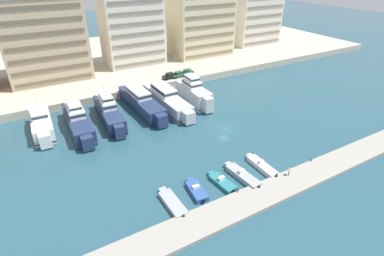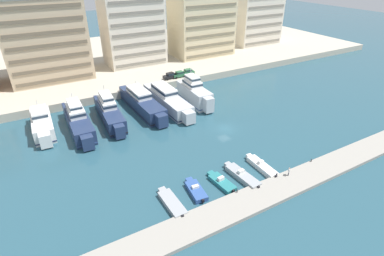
{
  "view_description": "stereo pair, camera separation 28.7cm",
  "coord_description": "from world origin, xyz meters",
  "px_view_note": "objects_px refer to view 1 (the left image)",
  "views": [
    {
      "loc": [
        -35.45,
        -47.05,
        32.92
      ],
      "look_at": [
        -8.42,
        0.03,
        2.5
      ],
      "focal_mm": 28.0,
      "sensor_mm": 36.0,
      "label": 1
    },
    {
      "loc": [
        -35.2,
        -47.19,
        32.92
      ],
      "look_at": [
        -8.42,
        0.03,
        2.5
      ],
      "focal_mm": 28.0,
      "sensor_mm": 36.0,
      "label": 2
    }
  ],
  "objects_px": {
    "yacht_navy_left": "(78,120)",
    "pedestrian_near_edge": "(289,170)",
    "car_green_mid_left": "(187,72)",
    "yacht_navy_mid_left": "(109,112)",
    "car_black_far_left": "(170,76)",
    "motorboat_teal_mid_left": "(222,182)",
    "motorboat_white_center": "(262,166)",
    "motorboat_blue_left": "(196,190)",
    "yacht_silver_center": "(167,99)",
    "motorboat_grey_far_left": "(172,203)",
    "yacht_white_far_left": "(42,124)",
    "motorboat_grey_center_left": "(242,176)",
    "car_green_left": "(179,74)",
    "yacht_navy_center_left": "(142,103)",
    "yacht_silver_center_right": "(194,93)"
  },
  "relations": [
    {
      "from": "yacht_navy_left",
      "to": "pedestrian_near_edge",
      "type": "relative_size",
      "value": 12.48
    },
    {
      "from": "car_green_mid_left",
      "to": "pedestrian_near_edge",
      "type": "relative_size",
      "value": 2.53
    },
    {
      "from": "yacht_navy_mid_left",
      "to": "car_black_far_left",
      "type": "height_order",
      "value": "yacht_navy_mid_left"
    },
    {
      "from": "yacht_navy_left",
      "to": "motorboat_teal_mid_left",
      "type": "height_order",
      "value": "yacht_navy_left"
    },
    {
      "from": "yacht_navy_left",
      "to": "car_green_mid_left",
      "type": "relative_size",
      "value": 4.93
    },
    {
      "from": "motorboat_white_center",
      "to": "motorboat_blue_left",
      "type": "bearing_deg",
      "value": 178.68
    },
    {
      "from": "yacht_navy_left",
      "to": "pedestrian_near_edge",
      "type": "distance_m",
      "value": 45.2
    },
    {
      "from": "car_green_mid_left",
      "to": "car_black_far_left",
      "type": "bearing_deg",
      "value": -176.01
    },
    {
      "from": "yacht_navy_left",
      "to": "pedestrian_near_edge",
      "type": "bearing_deg",
      "value": -52.22
    },
    {
      "from": "motorboat_white_center",
      "to": "yacht_silver_center",
      "type": "bearing_deg",
      "value": 96.07
    },
    {
      "from": "motorboat_grey_far_left",
      "to": "car_black_far_left",
      "type": "height_order",
      "value": "car_black_far_left"
    },
    {
      "from": "yacht_silver_center",
      "to": "motorboat_blue_left",
      "type": "height_order",
      "value": "yacht_silver_center"
    },
    {
      "from": "yacht_navy_mid_left",
      "to": "motorboat_teal_mid_left",
      "type": "height_order",
      "value": "yacht_navy_mid_left"
    },
    {
      "from": "yacht_white_far_left",
      "to": "car_black_far_left",
      "type": "height_order",
      "value": "yacht_white_far_left"
    },
    {
      "from": "yacht_navy_left",
      "to": "yacht_silver_center",
      "type": "relative_size",
      "value": 0.88
    },
    {
      "from": "motorboat_grey_far_left",
      "to": "motorboat_white_center",
      "type": "relative_size",
      "value": 0.95
    },
    {
      "from": "yacht_navy_mid_left",
      "to": "yacht_silver_center",
      "type": "relative_size",
      "value": 0.87
    },
    {
      "from": "motorboat_grey_center_left",
      "to": "car_green_mid_left",
      "type": "height_order",
      "value": "car_green_mid_left"
    },
    {
      "from": "motorboat_white_center",
      "to": "car_black_far_left",
      "type": "bearing_deg",
      "value": 85.17
    },
    {
      "from": "motorboat_blue_left",
      "to": "yacht_navy_mid_left",
      "type": "bearing_deg",
      "value": 98.67
    },
    {
      "from": "car_green_mid_left",
      "to": "pedestrian_near_edge",
      "type": "distance_m",
      "value": 50.99
    },
    {
      "from": "pedestrian_near_edge",
      "to": "motorboat_grey_center_left",
      "type": "bearing_deg",
      "value": 149.91
    },
    {
      "from": "yacht_silver_center",
      "to": "motorboat_white_center",
      "type": "height_order",
      "value": "yacht_silver_center"
    },
    {
      "from": "motorboat_teal_mid_left",
      "to": "car_green_left",
      "type": "bearing_deg",
      "value": 71.06
    },
    {
      "from": "yacht_silver_center",
      "to": "motorboat_teal_mid_left",
      "type": "relative_size",
      "value": 3.57
    },
    {
      "from": "yacht_navy_left",
      "to": "yacht_navy_mid_left",
      "type": "relative_size",
      "value": 1.02
    },
    {
      "from": "yacht_silver_center",
      "to": "yacht_navy_mid_left",
      "type": "bearing_deg",
      "value": -179.67
    },
    {
      "from": "yacht_white_far_left",
      "to": "car_green_left",
      "type": "xyz_separation_m",
      "value": [
        39.44,
        11.4,
        1.09
      ]
    },
    {
      "from": "motorboat_teal_mid_left",
      "to": "car_green_left",
      "type": "distance_m",
      "value": 47.93
    },
    {
      "from": "yacht_navy_mid_left",
      "to": "car_green_mid_left",
      "type": "bearing_deg",
      "value": 25.83
    },
    {
      "from": "yacht_navy_mid_left",
      "to": "motorboat_blue_left",
      "type": "relative_size",
      "value": 3.23
    },
    {
      "from": "car_black_far_left",
      "to": "car_green_mid_left",
      "type": "distance_m",
      "value": 6.25
    },
    {
      "from": "yacht_silver_center",
      "to": "yacht_navy_left",
      "type": "bearing_deg",
      "value": -177.67
    },
    {
      "from": "motorboat_blue_left",
      "to": "yacht_navy_center_left",
      "type": "bearing_deg",
      "value": 83.45
    },
    {
      "from": "yacht_silver_center_right",
      "to": "yacht_navy_mid_left",
      "type": "bearing_deg",
      "value": 177.15
    },
    {
      "from": "yacht_navy_left",
      "to": "yacht_silver_center",
      "type": "height_order",
      "value": "yacht_navy_left"
    },
    {
      "from": "yacht_silver_center_right",
      "to": "car_black_far_left",
      "type": "height_order",
      "value": "yacht_silver_center_right"
    },
    {
      "from": "yacht_silver_center_right",
      "to": "pedestrian_near_edge",
      "type": "xyz_separation_m",
      "value": [
        -1.8,
        -35.43,
        -1.07
      ]
    },
    {
      "from": "motorboat_teal_mid_left",
      "to": "car_green_mid_left",
      "type": "height_order",
      "value": "car_green_mid_left"
    },
    {
      "from": "yacht_white_far_left",
      "to": "yacht_silver_center_right",
      "type": "bearing_deg",
      "value": -4.48
    },
    {
      "from": "yacht_navy_left",
      "to": "motorboat_white_center",
      "type": "xyz_separation_m",
      "value": [
        25.6,
        -31.28,
        -1.73
      ]
    },
    {
      "from": "car_black_far_left",
      "to": "car_green_mid_left",
      "type": "xyz_separation_m",
      "value": [
        6.24,
        0.43,
        0.0
      ]
    },
    {
      "from": "yacht_silver_center_right",
      "to": "pedestrian_near_edge",
      "type": "relative_size",
      "value": 9.71
    },
    {
      "from": "yacht_navy_center_left",
      "to": "motorboat_grey_center_left",
      "type": "distance_m",
      "value": 34.4
    },
    {
      "from": "car_green_left",
      "to": "motorboat_white_center",
      "type": "bearing_deg",
      "value": -98.51
    },
    {
      "from": "yacht_white_far_left",
      "to": "yacht_silver_center",
      "type": "xyz_separation_m",
      "value": [
        29.24,
        -1.67,
        0.03
      ]
    },
    {
      "from": "yacht_white_far_left",
      "to": "yacht_silver_center_right",
      "type": "relative_size",
      "value": 1.0
    },
    {
      "from": "motorboat_white_center",
      "to": "yacht_silver_center_right",
      "type": "bearing_deg",
      "value": 82.86
    },
    {
      "from": "car_green_left",
      "to": "motorboat_grey_far_left",
      "type": "bearing_deg",
      "value": -118.74
    },
    {
      "from": "yacht_silver_center",
      "to": "yacht_navy_center_left",
      "type": "bearing_deg",
      "value": 167.94
    }
  ]
}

